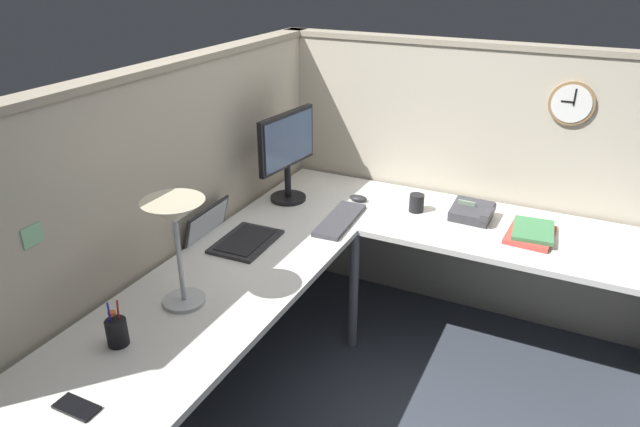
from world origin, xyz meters
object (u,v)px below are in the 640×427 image
object	(u,v)px
laptop	(229,235)
pen_cup	(117,332)
monitor	(287,150)
wall_clock	(572,103)
keyboard	(340,220)
desk_lamp_dome	(175,221)
office_phone	(473,213)
cell_phone	(77,407)
book_stack	(531,233)
coffee_mug	(417,203)
computer_mouse	(358,198)

from	to	relation	value
laptop	pen_cup	world-z (taller)	pen_cup
monitor	wall_clock	bearing A→B (deg)	-69.96
keyboard	desk_lamp_dome	bearing A→B (deg)	161.60
monitor	pen_cup	size ratio (longest dim) A/B	2.78
office_phone	laptop	bearing A→B (deg)	126.40
office_phone	monitor	bearing A→B (deg)	101.36
keyboard	desk_lamp_dome	world-z (taller)	desk_lamp_dome
desk_lamp_dome	office_phone	world-z (taller)	desk_lamp_dome
cell_phone	keyboard	bearing A→B (deg)	-6.76
office_phone	book_stack	xyz separation A→B (m)	(-0.08, -0.30, -0.02)
monitor	coffee_mug	bearing A→B (deg)	-76.50
cell_phone	book_stack	bearing A→B (deg)	-31.10
computer_mouse	desk_lamp_dome	world-z (taller)	desk_lamp_dome
laptop	keyboard	world-z (taller)	laptop
desk_lamp_dome	cell_phone	distance (m)	0.71
keyboard	computer_mouse	distance (m)	0.29
desk_lamp_dome	book_stack	bearing A→B (deg)	-44.17
laptop	wall_clock	size ratio (longest dim) A/B	1.78
keyboard	wall_clock	size ratio (longest dim) A/B	1.95
monitor	pen_cup	distance (m)	1.42
laptop	desk_lamp_dome	distance (m)	0.65
laptop	desk_lamp_dome	xyz separation A→B (m)	(-0.53, -0.15, 0.34)
computer_mouse	cell_phone	world-z (taller)	computer_mouse
pen_cup	keyboard	bearing A→B (deg)	-13.40
laptop	wall_clock	distance (m)	1.82
monitor	wall_clock	xyz separation A→B (m)	(0.49, -1.35, 0.29)
desk_lamp_dome	cell_phone	world-z (taller)	desk_lamp_dome
pen_cup	computer_mouse	bearing A→B (deg)	-10.38
keyboard	laptop	bearing A→B (deg)	132.45
wall_clock	desk_lamp_dome	bearing A→B (deg)	142.03
desk_lamp_dome	book_stack	distance (m)	1.71
keyboard	coffee_mug	world-z (taller)	coffee_mug
office_phone	wall_clock	bearing A→B (deg)	-50.91
computer_mouse	coffee_mug	size ratio (longest dim) A/B	1.08
office_phone	wall_clock	size ratio (longest dim) A/B	0.96
computer_mouse	coffee_mug	world-z (taller)	coffee_mug
computer_mouse	desk_lamp_dome	xyz separation A→B (m)	(-1.24, 0.24, 0.35)
book_stack	wall_clock	size ratio (longest dim) A/B	1.36
monitor	coffee_mug	xyz separation A→B (m)	(0.17, -0.69, -0.25)
computer_mouse	book_stack	size ratio (longest dim) A/B	0.35
desk_lamp_dome	keyboard	bearing A→B (deg)	-15.18
office_phone	coffee_mug	size ratio (longest dim) A/B	2.21
desk_lamp_dome	coffee_mug	distance (m)	1.41
monitor	computer_mouse	bearing A→B (deg)	-66.96
cell_phone	office_phone	xyz separation A→B (m)	(1.89, -0.80, 0.03)
cell_phone	pen_cup	bearing A→B (deg)	20.88
keyboard	book_stack	world-z (taller)	book_stack
monitor	book_stack	xyz separation A→B (m)	(0.12, -1.29, -0.27)
wall_clock	office_phone	bearing A→B (deg)	129.09
laptop	book_stack	bearing A→B (deg)	-62.98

